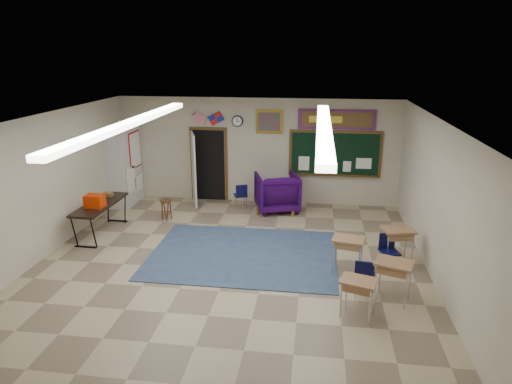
# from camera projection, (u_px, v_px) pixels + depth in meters

# --- Properties ---
(floor) EXTENTS (9.00, 9.00, 0.00)m
(floor) POSITION_uv_depth(u_px,v_px,m) (227.00, 271.00, 9.18)
(floor) COLOR tan
(floor) RESTS_ON ground
(back_wall) EXTENTS (8.00, 0.04, 3.00)m
(back_wall) POSITION_uv_depth(u_px,v_px,m) (257.00, 151.00, 13.00)
(back_wall) COLOR beige
(back_wall) RESTS_ON floor
(front_wall) EXTENTS (8.00, 0.04, 3.00)m
(front_wall) POSITION_uv_depth(u_px,v_px,m) (136.00, 342.00, 4.48)
(front_wall) COLOR beige
(front_wall) RESTS_ON floor
(left_wall) EXTENTS (0.04, 9.00, 3.00)m
(left_wall) POSITION_uv_depth(u_px,v_px,m) (33.00, 192.00, 9.25)
(left_wall) COLOR beige
(left_wall) RESTS_ON floor
(right_wall) EXTENTS (0.04, 9.00, 3.00)m
(right_wall) POSITION_uv_depth(u_px,v_px,m) (443.00, 209.00, 8.23)
(right_wall) COLOR beige
(right_wall) RESTS_ON floor
(ceiling) EXTENTS (8.00, 9.00, 0.04)m
(ceiling) POSITION_uv_depth(u_px,v_px,m) (224.00, 122.00, 8.29)
(ceiling) COLOR beige
(ceiling) RESTS_ON back_wall
(area_rug) EXTENTS (4.00, 3.00, 0.02)m
(area_rug) POSITION_uv_depth(u_px,v_px,m) (243.00, 254.00, 9.91)
(area_rug) COLOR #38516A
(area_rug) RESTS_ON floor
(fluorescent_strips) EXTENTS (3.86, 6.00, 0.10)m
(fluorescent_strips) POSITION_uv_depth(u_px,v_px,m) (224.00, 125.00, 8.31)
(fluorescent_strips) COLOR white
(fluorescent_strips) RESTS_ON ceiling
(doorway) EXTENTS (1.10, 0.89, 2.16)m
(doorway) POSITION_uv_depth(u_px,v_px,m) (205.00, 166.00, 13.18)
(doorway) COLOR black
(doorway) RESTS_ON back_wall
(chalkboard) EXTENTS (2.55, 0.14, 1.30)m
(chalkboard) POSITION_uv_depth(u_px,v_px,m) (335.00, 155.00, 12.69)
(chalkboard) COLOR #4F3516
(chalkboard) RESTS_ON back_wall
(bulletin_board) EXTENTS (2.10, 0.05, 0.55)m
(bulletin_board) POSITION_uv_depth(u_px,v_px,m) (337.00, 119.00, 12.40)
(bulletin_board) COLOR #B01F0F
(bulletin_board) RESTS_ON back_wall
(framed_art_print) EXTENTS (0.75, 0.05, 0.65)m
(framed_art_print) POSITION_uv_depth(u_px,v_px,m) (269.00, 122.00, 12.67)
(framed_art_print) COLOR olive
(framed_art_print) RESTS_ON back_wall
(wall_clock) EXTENTS (0.32, 0.05, 0.32)m
(wall_clock) POSITION_uv_depth(u_px,v_px,m) (237.00, 121.00, 12.78)
(wall_clock) COLOR black
(wall_clock) RESTS_ON back_wall
(wall_flags) EXTENTS (1.16, 0.06, 0.70)m
(wall_flags) POSITION_uv_depth(u_px,v_px,m) (207.00, 116.00, 12.83)
(wall_flags) COLOR red
(wall_flags) RESTS_ON back_wall
(storage_cabinet) EXTENTS (0.59, 1.25, 2.20)m
(storage_cabinet) POSITION_uv_depth(u_px,v_px,m) (125.00, 166.00, 12.98)
(storage_cabinet) COLOR beige
(storage_cabinet) RESTS_ON floor
(wingback_armchair) EXTENTS (1.39, 1.41, 1.04)m
(wingback_armchair) POSITION_uv_depth(u_px,v_px,m) (277.00, 192.00, 12.54)
(wingback_armchair) COLOR #23053A
(wingback_armchair) RESTS_ON floor
(student_chair_reading) EXTENTS (0.46, 0.46, 0.72)m
(student_chair_reading) POSITION_uv_depth(u_px,v_px,m) (241.00, 196.00, 12.75)
(student_chair_reading) COLOR black
(student_chair_reading) RESTS_ON floor
(student_chair_desk_a) EXTENTS (0.43, 0.43, 0.74)m
(student_chair_desk_a) POSITION_uv_depth(u_px,v_px,m) (364.00, 277.00, 8.15)
(student_chair_desk_a) COLOR black
(student_chair_desk_a) RESTS_ON floor
(student_chair_desk_b) EXTENTS (0.45, 0.45, 0.74)m
(student_chair_desk_b) POSITION_uv_depth(u_px,v_px,m) (389.00, 253.00, 9.13)
(student_chair_desk_b) COLOR black
(student_chair_desk_b) RESTS_ON floor
(student_desk_front_left) EXTENTS (0.69, 0.57, 0.73)m
(student_desk_front_left) POSITION_uv_depth(u_px,v_px,m) (348.00, 253.00, 9.02)
(student_desk_front_left) COLOR #A2734B
(student_desk_front_left) RESTS_ON floor
(student_desk_front_right) EXTENTS (0.72, 0.60, 0.76)m
(student_desk_front_right) POSITION_uv_depth(u_px,v_px,m) (397.00, 244.00, 9.40)
(student_desk_front_right) COLOR #A2734B
(student_desk_front_right) RESTS_ON floor
(student_desk_back_left) EXTENTS (0.67, 0.58, 0.68)m
(student_desk_back_left) POSITION_uv_depth(u_px,v_px,m) (358.00, 296.00, 7.49)
(student_desk_back_left) COLOR #A2734B
(student_desk_back_left) RESTS_ON floor
(student_desk_back_right) EXTENTS (0.75, 0.66, 0.75)m
(student_desk_back_right) POSITION_uv_depth(u_px,v_px,m) (393.00, 279.00, 7.97)
(student_desk_back_right) COLOR #A2734B
(student_desk_back_right) RESTS_ON floor
(folding_table) EXTENTS (0.65, 1.88, 1.07)m
(folding_table) POSITION_uv_depth(u_px,v_px,m) (101.00, 217.00, 10.91)
(folding_table) COLOR black
(folding_table) RESTS_ON floor
(wooden_stool) EXTENTS (0.30, 0.30, 0.53)m
(wooden_stool) POSITION_uv_depth(u_px,v_px,m) (166.00, 210.00, 11.89)
(wooden_stool) COLOR #4F2917
(wooden_stool) RESTS_ON floor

